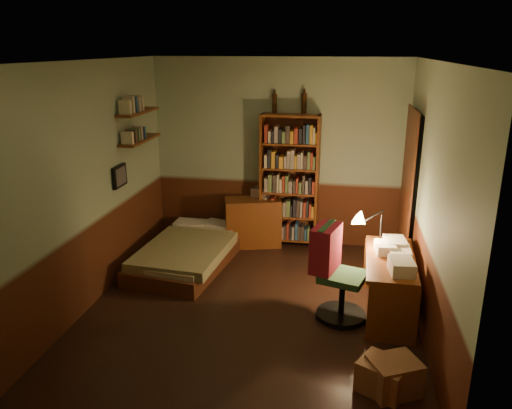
% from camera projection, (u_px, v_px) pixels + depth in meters
% --- Properties ---
extents(floor, '(3.50, 4.00, 0.02)m').
position_uv_depth(floor, '(252.00, 307.00, 5.48)').
color(floor, black).
rests_on(floor, ground).
extents(ceiling, '(3.50, 4.00, 0.02)m').
position_uv_depth(ceiling, '(251.00, 60.00, 4.69)').
color(ceiling, silver).
rests_on(ceiling, wall_back).
extents(wall_back, '(3.50, 0.02, 2.60)m').
position_uv_depth(wall_back, '(278.00, 153.00, 6.97)').
color(wall_back, gray).
rests_on(wall_back, ground).
extents(wall_left, '(0.02, 4.00, 2.60)m').
position_uv_depth(wall_left, '(92.00, 185.00, 5.38)').
color(wall_left, gray).
rests_on(wall_left, ground).
extents(wall_right, '(0.02, 4.00, 2.60)m').
position_uv_depth(wall_right, '(432.00, 202.00, 4.79)').
color(wall_right, gray).
rests_on(wall_right, ground).
extents(wall_front, '(3.50, 0.02, 2.60)m').
position_uv_depth(wall_front, '(194.00, 280.00, 3.20)').
color(wall_front, gray).
rests_on(wall_front, ground).
extents(doorway, '(0.06, 0.90, 2.00)m').
position_uv_depth(doorway, '(409.00, 194.00, 6.11)').
color(doorway, black).
rests_on(doorway, ground).
extents(door_trim, '(0.02, 0.98, 2.08)m').
position_uv_depth(door_trim, '(406.00, 194.00, 6.11)').
color(door_trim, '#452111').
rests_on(door_trim, ground).
extents(bed, '(1.18, 1.90, 0.53)m').
position_uv_depth(bed, '(188.00, 245.00, 6.48)').
color(bed, '#5F7541').
rests_on(bed, ground).
extents(dresser, '(0.85, 0.58, 0.69)m').
position_uv_depth(dresser, '(253.00, 222.00, 7.08)').
color(dresser, '#602F12').
rests_on(dresser, ground).
extents(mini_stereo, '(0.27, 0.24, 0.13)m').
position_uv_depth(mini_stereo, '(261.00, 193.00, 7.06)').
color(mini_stereo, '#B2B2B7').
rests_on(mini_stereo, dresser).
extents(bookshelf, '(0.81, 0.30, 1.87)m').
position_uv_depth(bookshelf, '(289.00, 182.00, 6.90)').
color(bookshelf, '#602F12').
rests_on(bookshelf, ground).
extents(bottle_left, '(0.09, 0.09, 0.25)m').
position_uv_depth(bottle_left, '(275.00, 103.00, 6.72)').
color(bottle_left, black).
rests_on(bottle_left, bookshelf).
extents(bottle_right, '(0.09, 0.09, 0.27)m').
position_uv_depth(bottle_right, '(304.00, 103.00, 6.65)').
color(bottle_right, black).
rests_on(bottle_right, bookshelf).
extents(desk, '(0.54, 1.21, 0.64)m').
position_uv_depth(desk, '(388.00, 286.00, 5.26)').
color(desk, '#602F12').
rests_on(desk, ground).
extents(paper_stack, '(0.22, 0.28, 0.11)m').
position_uv_depth(paper_stack, '(385.00, 248.00, 5.28)').
color(paper_stack, silver).
rests_on(paper_stack, desk).
extents(desk_lamp, '(0.23, 0.23, 0.59)m').
position_uv_depth(desk_lamp, '(381.00, 219.00, 5.40)').
color(desk_lamp, black).
rests_on(desk_lamp, desk).
extents(office_chair, '(0.59, 0.55, 0.98)m').
position_uv_depth(office_chair, '(343.00, 275.00, 5.12)').
color(office_chair, '#2A532E').
rests_on(office_chair, ground).
extents(red_jacket, '(0.36, 0.46, 0.48)m').
position_uv_depth(red_jacket, '(338.00, 205.00, 4.99)').
color(red_jacket, '#A41C31').
rests_on(red_jacket, office_chair).
extents(wall_shelf_lower, '(0.20, 0.90, 0.03)m').
position_uv_depth(wall_shelf_lower, '(140.00, 140.00, 6.30)').
color(wall_shelf_lower, '#602F12').
rests_on(wall_shelf_lower, wall_left).
extents(wall_shelf_upper, '(0.20, 0.90, 0.03)m').
position_uv_depth(wall_shelf_upper, '(138.00, 112.00, 6.19)').
color(wall_shelf_upper, '#602F12').
rests_on(wall_shelf_upper, wall_left).
extents(framed_picture, '(0.04, 0.32, 0.26)m').
position_uv_depth(framed_picture, '(119.00, 176.00, 5.95)').
color(framed_picture, black).
rests_on(framed_picture, wall_left).
extents(cardboard_box_a, '(0.49, 0.45, 0.29)m').
position_uv_depth(cardboard_box_a, '(394.00, 376.00, 4.09)').
color(cardboard_box_a, '#8A6042').
rests_on(cardboard_box_a, ground).
extents(cardboard_box_b, '(0.48, 0.45, 0.27)m').
position_uv_depth(cardboard_box_b, '(383.00, 376.00, 4.11)').
color(cardboard_box_b, '#8A6042').
rests_on(cardboard_box_b, ground).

